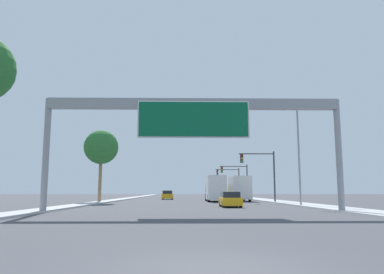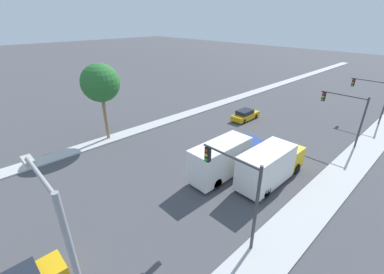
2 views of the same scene
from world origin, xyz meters
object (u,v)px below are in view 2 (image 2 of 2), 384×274
Objects in this scene: truck_box_secondary at (226,157)px; palm_tree_background at (100,83)px; traffic_light_near_intersection at (238,186)px; traffic_light_far_intersection at (374,94)px; car_mid_left at (245,115)px; traffic_light_mid_block at (348,111)px; truck_box_primary at (270,165)px.

truck_box_secondary is 16.00m from palm_tree_background.
palm_tree_background is at bearing 176.54° from traffic_light_near_intersection.
truck_box_secondary is 1.38× the size of traffic_light_near_intersection.
palm_tree_background is (-19.73, -28.80, 2.73)m from traffic_light_far_intersection.
palm_tree_background reaches higher than car_mid_left.
truck_box_secondary is at bearing -109.67° from traffic_light_mid_block.
traffic_light_mid_block is 1.00× the size of traffic_light_far_intersection.
traffic_light_far_intersection is at bearing 55.59° from palm_tree_background.
truck_box_primary is 0.91× the size of truck_box_secondary.
truck_box_secondary is at bearing -101.99° from traffic_light_far_intersection.
traffic_light_near_intersection is at bearing -89.36° from traffic_light_mid_block.
palm_tree_background is at bearing -163.24° from truck_box_secondary.
traffic_light_far_intersection is 0.66× the size of palm_tree_background.
car_mid_left is at bearing 66.36° from palm_tree_background.
truck_box_secondary is at bearing -152.88° from truck_box_primary.
car_mid_left is 0.58× the size of truck_box_primary.
palm_tree_background reaches higher than traffic_light_near_intersection.
truck_box_primary is 1.32× the size of traffic_light_mid_block.
truck_box_secondary reaches higher than truck_box_primary.
truck_box_primary is at bearing 18.88° from palm_tree_background.
palm_tree_background is (-18.04, -6.17, 5.06)m from truck_box_primary.
traffic_light_mid_block reaches higher than truck_box_secondary.
palm_tree_background is at bearing -161.12° from truck_box_primary.
truck_box_primary reaches higher than car_mid_left.
truck_box_primary is at bearing 27.12° from truck_box_secondary.
traffic_light_far_intersection reaches higher than car_mid_left.
truck_box_primary is 8.00m from traffic_light_near_intersection.
traffic_light_near_intersection is 20.12m from palm_tree_background.
traffic_light_far_intersection is (12.19, 11.58, 3.36)m from car_mid_left.
palm_tree_background is (-19.91, 1.20, 2.60)m from traffic_light_near_intersection.
traffic_light_near_intersection reaches higher than traffic_light_mid_block.
car_mid_left is 14.66m from truck_box_secondary.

